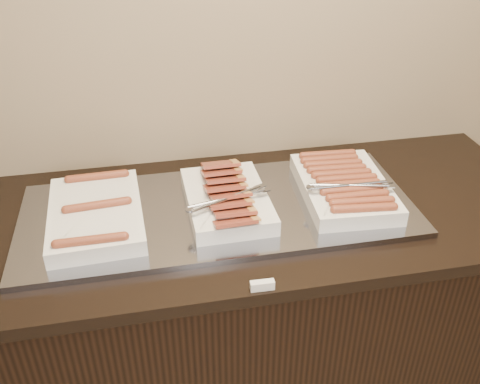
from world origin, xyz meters
name	(u,v)px	position (x,y,z in m)	size (l,w,h in m)	color
counter	(229,316)	(0.00, 2.13, 0.45)	(2.06, 0.76, 0.90)	black
warming_tray	(219,211)	(-0.03, 2.13, 0.91)	(1.20, 0.50, 0.02)	gray
dish_left	(96,214)	(-0.39, 2.13, 0.95)	(0.28, 0.41, 0.07)	white
dish_center	(227,199)	(0.00, 2.13, 0.95)	(0.27, 0.38, 0.09)	white
dish_right	(344,186)	(0.38, 2.13, 0.95)	(0.29, 0.41, 0.08)	white
label_holder	(262,285)	(0.03, 1.77, 0.91)	(0.06, 0.02, 0.03)	white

